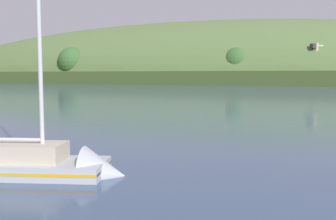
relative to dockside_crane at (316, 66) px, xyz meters
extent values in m
cube|color=#3C4E24|center=(-36.62, 16.19, -4.88)|extent=(469.67, 118.57, 5.50)
ellipsoid|color=#56703D|center=(-59.49, 44.15, -7.63)|extent=(379.28, 129.31, 64.83)
sphere|color=#38602D|center=(-114.19, 11.88, 2.97)|extent=(14.57, 14.57, 14.57)
sphere|color=#38602D|center=(-31.69, 3.39, 2.12)|extent=(12.15, 12.15, 12.15)
cube|color=#4C4C51|center=(-0.18, -0.09, -6.63)|extent=(4.32, 4.32, 2.00)
cylinder|color=#BCB293|center=(-0.18, -0.09, 1.64)|extent=(1.46, 1.46, 14.55)
cylinder|color=#BCB293|center=(3.04, 1.59, 7.76)|extent=(8.42, 4.92, 0.80)
cube|color=#333338|center=(-1.63, -0.85, 7.76)|extent=(2.23, 2.48, 1.75)
cube|color=#ADB2BC|center=(-25.53, -150.80, -7.60)|extent=(7.10, 3.71, 1.09)
cone|color=#ADB2BC|center=(-22.22, -150.16, -7.60)|extent=(2.11, 2.64, 2.36)
cube|color=gold|center=(-25.53, -150.80, -7.31)|extent=(7.10, 3.73, 0.12)
cube|color=#BCB299|center=(-25.36, -150.77, -6.70)|extent=(3.30, 2.22, 0.72)
cylinder|color=silver|center=(-24.70, -150.64, -1.71)|extent=(0.17, 0.17, 10.70)
cylinder|color=silver|center=(-26.44, -150.98, -6.19)|extent=(3.50, 0.81, 0.14)
camera|label=1|loc=(-15.70, -164.17, -3.57)|focal=41.40mm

